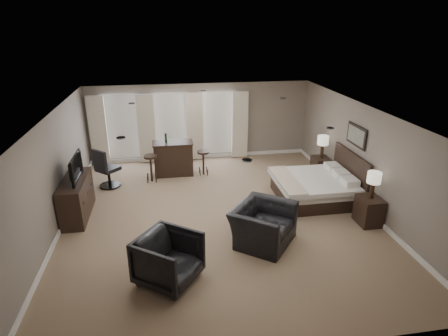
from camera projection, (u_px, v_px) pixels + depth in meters
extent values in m
cube|color=#816A52|center=(219.00, 215.00, 9.38)|extent=(7.60, 8.60, 0.04)
cube|color=silver|center=(218.00, 113.00, 8.41)|extent=(7.60, 8.60, 0.04)
cube|color=slate|center=(200.00, 122.00, 12.79)|extent=(7.50, 0.04, 2.60)
cube|color=slate|center=(265.00, 282.00, 5.00)|extent=(7.50, 0.04, 2.60)
cube|color=slate|center=(52.00, 177.00, 8.33)|extent=(0.04, 8.50, 2.60)
cube|color=slate|center=(365.00, 158.00, 9.46)|extent=(0.04, 8.50, 2.60)
cube|color=silver|center=(122.00, 127.00, 12.36)|extent=(1.15, 0.04, 2.05)
cube|color=silver|center=(171.00, 125.00, 12.60)|extent=(1.15, 0.04, 2.05)
cube|color=silver|center=(218.00, 123.00, 12.84)|extent=(1.15, 0.04, 2.05)
cube|color=beige|center=(98.00, 131.00, 12.17)|extent=(0.55, 0.12, 2.30)
cube|color=beige|center=(147.00, 129.00, 12.40)|extent=(0.55, 0.12, 2.30)
cube|color=beige|center=(195.00, 127.00, 12.64)|extent=(0.55, 0.12, 2.30)
cube|color=beige|center=(240.00, 125.00, 12.87)|extent=(0.55, 0.12, 2.30)
cube|color=silver|center=(312.00, 178.00, 9.97)|extent=(2.02, 1.92, 1.28)
cube|color=black|center=(369.00, 211.00, 8.88)|extent=(0.50, 0.61, 0.67)
cube|color=black|center=(320.00, 167.00, 11.55)|extent=(0.47, 0.58, 0.63)
cube|color=beige|center=(373.00, 185.00, 8.64)|extent=(0.32, 0.32, 0.65)
cube|color=beige|center=(322.00, 147.00, 11.30)|extent=(0.33, 0.33, 0.69)
cube|color=slate|center=(356.00, 136.00, 9.72)|extent=(0.04, 0.96, 0.56)
cube|color=black|center=(77.00, 198.00, 9.18)|extent=(0.54, 1.68, 0.97)
imported|color=black|center=(73.00, 177.00, 8.97)|extent=(0.62, 1.07, 0.14)
imported|color=black|center=(263.00, 219.00, 8.05)|extent=(1.48, 1.56, 1.15)
imported|color=black|center=(168.00, 257.00, 6.85)|extent=(1.36, 1.37, 1.04)
cube|color=black|center=(173.00, 158.00, 11.65)|extent=(1.22, 0.64, 1.07)
cube|color=black|center=(151.00, 168.00, 11.19)|extent=(0.42, 0.42, 0.82)
cube|color=black|center=(203.00, 163.00, 11.69)|extent=(0.45, 0.45, 0.77)
cube|color=black|center=(108.00, 168.00, 10.76)|extent=(0.85, 0.85, 1.18)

